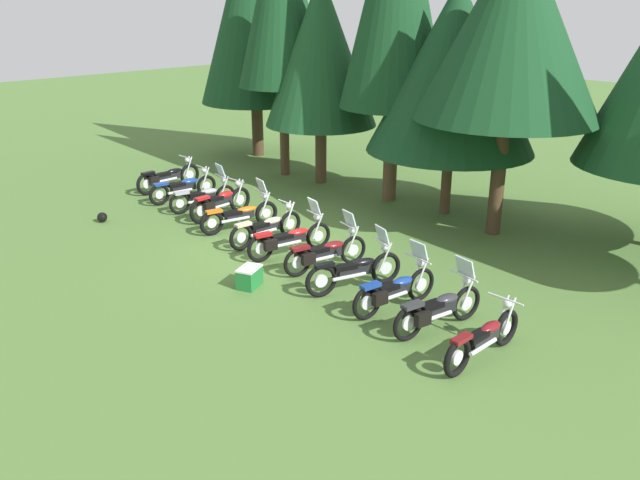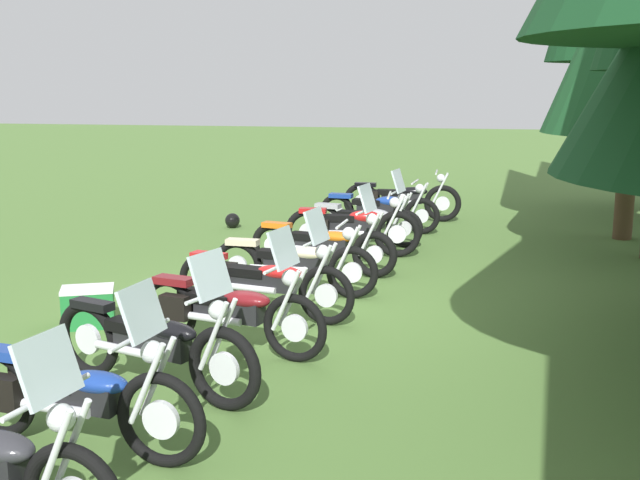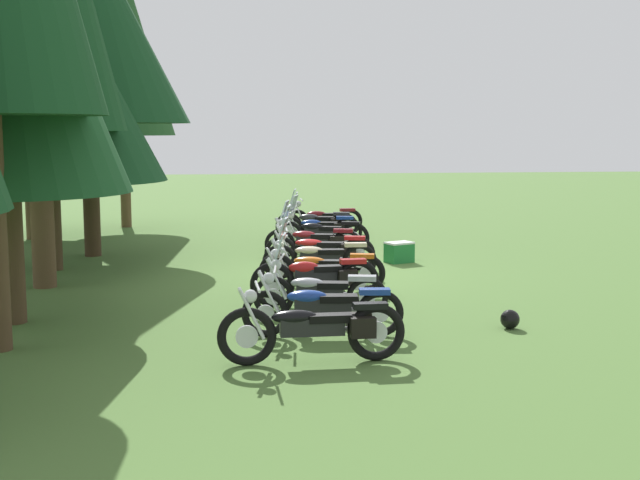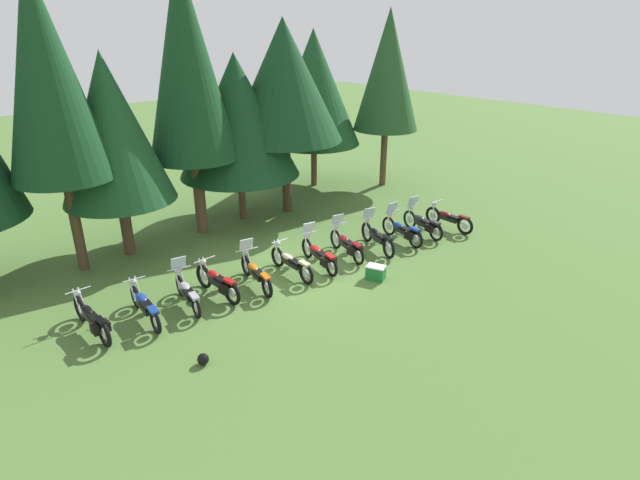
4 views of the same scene
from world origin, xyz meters
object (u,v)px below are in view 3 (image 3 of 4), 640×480
motorcycle_10 (318,222)px  pine_tree_7 (121,44)px  pine_tree_6 (24,63)px  motorcycle_2 (318,290)px  pine_tree_2 (0,30)px  motorcycle_0 (316,328)px  motorcycle_1 (322,307)px  motorcycle_4 (320,267)px  motorcycle_9 (320,227)px  motorcycle_6 (321,248)px  dropped_helmet (510,319)px  motorcycle_11 (323,219)px  motorcycle_5 (319,257)px  motorcycle_3 (317,278)px  pine_tree_4 (48,67)px  picnic_cooler (399,252)px  motorcycle_8 (320,233)px  motorcycle_7 (314,240)px  pine_tree_5 (85,20)px

motorcycle_10 → pine_tree_7: 8.29m
pine_tree_6 → motorcycle_2: bearing=-148.2°
motorcycle_2 → pine_tree_2: 6.15m
motorcycle_0 → motorcycle_1: bearing=-101.4°
motorcycle_0 → motorcycle_4: bearing=-98.8°
motorcycle_0 → motorcycle_9: bearing=-98.5°
motorcycle_6 → motorcycle_9: (3.74, -0.45, 0.01)m
motorcycle_6 → pine_tree_6: bearing=-27.8°
motorcycle_1 → motorcycle_10: bearing=-91.0°
motorcycle_4 → dropped_helmet: motorcycle_4 is taller
motorcycle_11 → motorcycle_6: bearing=83.0°
pine_tree_6 → motorcycle_5: bearing=-135.3°
motorcycle_3 → dropped_helmet: 3.37m
pine_tree_4 → picnic_cooler: pine_tree_4 is taller
motorcycle_5 → pine_tree_4: pine_tree_4 is taller
motorcycle_4 → motorcycle_2: bearing=94.4°
motorcycle_3 → motorcycle_5: (2.53, -0.34, -0.04)m
motorcycle_8 → motorcycle_1: bearing=101.5°
motorcycle_11 → picnic_cooler: motorcycle_11 is taller
motorcycle_7 → motorcycle_9: size_ratio=1.00×
motorcycle_0 → pine_tree_7: bearing=-77.0°
motorcycle_9 → pine_tree_5: size_ratio=0.28×
motorcycle_8 → picnic_cooler: size_ratio=3.23×
pine_tree_6 → pine_tree_2: bearing=-169.7°
motorcycle_0 → dropped_helmet: 3.46m
motorcycle_7 → motorcycle_6: bearing=103.2°
motorcycle_4 → pine_tree_4: size_ratio=0.35×
motorcycle_5 → pine_tree_6: pine_tree_6 is taller
motorcycle_0 → picnic_cooler: motorcycle_0 is taller
motorcycle_3 → motorcycle_0: bearing=79.5°
motorcycle_6 → motorcycle_5: bearing=92.7°
motorcycle_0 → pine_tree_4: bearing=-60.4°
motorcycle_7 → picnic_cooler: 1.94m
pine_tree_4 → motorcycle_9: bearing=-63.2°
motorcycle_0 → pine_tree_2: 6.53m
motorcycle_3 → motorcycle_4: size_ratio=0.96×
motorcycle_7 → pine_tree_7: (7.34, 4.94, 5.02)m
motorcycle_1 → motorcycle_9: 9.62m
pine_tree_6 → pine_tree_7: (2.61, -2.26, 0.77)m
motorcycle_6 → pine_tree_4: size_ratio=0.35×
motorcycle_2 → motorcycle_6: (4.56, -0.62, 0.01)m
motorcycle_6 → motorcycle_9: size_ratio=1.06×
pine_tree_2 → dropped_helmet: size_ratio=23.77×
motorcycle_6 → motorcycle_8: 2.54m
motorcycle_10 → pine_tree_2: 11.59m
motorcycle_2 → pine_tree_5: bearing=-47.6°
motorcycle_6 → picnic_cooler: (0.77, -1.86, -0.23)m
pine_tree_6 → picnic_cooler: size_ratio=10.44×
motorcycle_3 → motorcycle_7: 4.91m
motorcycle_0 → pine_tree_6: size_ratio=0.33×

